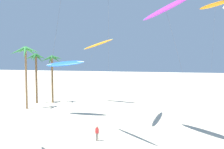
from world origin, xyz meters
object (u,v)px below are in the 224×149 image
(palm_tree_1, at_px, (52,65))
(palm_tree_2, at_px, (26,57))
(palm_tree_0, at_px, (36,63))
(flying_kite_1, at_px, (166,8))
(flying_kite_2, at_px, (65,64))
(person_foreground_walker, at_px, (97,132))
(flying_kite_4, at_px, (98,44))
(flying_kite_5, at_px, (215,4))

(palm_tree_1, bearing_deg, palm_tree_2, -103.89)
(palm_tree_0, height_order, flying_kite_1, flying_kite_1)
(flying_kite_2, distance_m, person_foreground_walker, 14.65)
(flying_kite_1, height_order, flying_kite_2, flying_kite_1)
(person_foreground_walker, bearing_deg, flying_kite_4, 106.90)
(palm_tree_1, relative_size, flying_kite_2, 0.93)
(flying_kite_2, relative_size, flying_kite_5, 0.53)
(flying_kite_2, bearing_deg, palm_tree_2, 159.21)
(flying_kite_4, bearing_deg, palm_tree_2, -142.73)
(flying_kite_1, bearing_deg, flying_kite_5, 69.28)
(flying_kite_5, bearing_deg, flying_kite_2, -150.85)
(flying_kite_4, xyz_separation_m, flying_kite_5, (20.95, 1.43, 6.72))
(palm_tree_0, height_order, palm_tree_2, palm_tree_2)
(flying_kite_5, bearing_deg, palm_tree_2, -163.41)
(person_foreground_walker, bearing_deg, palm_tree_2, 141.77)
(flying_kite_1, bearing_deg, flying_kite_4, 125.56)
(flying_kite_1, height_order, flying_kite_4, flying_kite_1)
(flying_kite_1, xyz_separation_m, person_foreground_walker, (-6.92, -2.49, -13.19))
(flying_kite_4, distance_m, person_foreground_walker, 24.44)
(palm_tree_1, distance_m, person_foreground_walker, 25.79)
(flying_kite_4, relative_size, flying_kite_5, 0.66)
(palm_tree_1, height_order, palm_tree_2, palm_tree_2)
(flying_kite_1, xyz_separation_m, flying_kite_4, (-13.35, 18.68, -2.81))
(flying_kite_4, bearing_deg, flying_kite_1, -54.44)
(flying_kite_2, bearing_deg, flying_kite_5, 29.15)
(palm_tree_2, bearing_deg, person_foreground_walker, -38.23)
(flying_kite_4, bearing_deg, palm_tree_0, -166.51)
(flying_kite_1, height_order, flying_kite_5, flying_kite_5)
(palm_tree_0, relative_size, person_foreground_walker, 5.68)
(flying_kite_4, relative_size, person_foreground_walker, 7.37)
(palm_tree_0, relative_size, flying_kite_1, 0.63)
(palm_tree_0, height_order, flying_kite_4, flying_kite_4)
(palm_tree_1, xyz_separation_m, flying_kite_5, (29.74, 2.82, 10.57))
(flying_kite_2, xyz_separation_m, flying_kite_4, (1.71, 11.21, 3.36))
(palm_tree_2, height_order, person_foreground_walker, palm_tree_2)
(palm_tree_2, bearing_deg, palm_tree_0, 102.59)
(palm_tree_1, relative_size, person_foreground_walker, 5.45)
(flying_kite_1, bearing_deg, person_foreground_walker, -160.21)
(palm_tree_1, height_order, flying_kite_2, palm_tree_1)
(palm_tree_2, xyz_separation_m, flying_kite_2, (8.69, -3.30, -0.93))
(palm_tree_0, bearing_deg, person_foreground_walker, -45.66)
(palm_tree_0, distance_m, flying_kite_1, 30.23)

